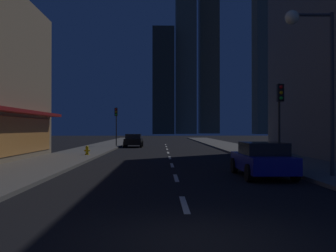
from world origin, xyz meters
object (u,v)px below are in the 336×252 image
object	(u,v)px
street_lamp_right	(311,52)
car_parked_far	(134,140)
fire_hydrant_far_left	(87,151)
car_parked_near	(262,159)
traffic_light_near_right	(280,106)
traffic_light_far_left	(116,118)

from	to	relation	value
street_lamp_right	car_parked_far	bearing A→B (deg)	109.25
fire_hydrant_far_left	car_parked_near	bearing A→B (deg)	-49.46
car_parked_near	traffic_light_near_right	bearing A→B (deg)	61.36
car_parked_far	street_lamp_right	xyz separation A→B (m)	(8.98, -25.71, 4.33)
traffic_light_far_left	street_lamp_right	bearing A→B (deg)	-66.98
traffic_light_near_right	traffic_light_far_left	distance (m)	24.05
car_parked_near	street_lamp_right	distance (m)	4.73
car_parked_far	fire_hydrant_far_left	bearing A→B (deg)	-99.41
fire_hydrant_far_left	street_lamp_right	size ratio (longest dim) A/B	0.10
fire_hydrant_far_left	traffic_light_near_right	world-z (taller)	traffic_light_near_right
traffic_light_far_left	car_parked_near	bearing A→B (deg)	-69.90
traffic_light_near_right	fire_hydrant_far_left	bearing A→B (deg)	146.21
car_parked_far	traffic_light_near_right	size ratio (longest dim) A/B	1.01
traffic_light_far_left	street_lamp_right	world-z (taller)	street_lamp_right
car_parked_far	street_lamp_right	size ratio (longest dim) A/B	0.64
traffic_light_far_left	traffic_light_near_right	bearing A→B (deg)	-62.79
car_parked_far	traffic_light_near_right	bearing A→B (deg)	-67.06
car_parked_far	traffic_light_far_left	distance (m)	3.10
traffic_light_near_right	street_lamp_right	xyz separation A→B (m)	(-0.12, -4.21, 1.87)
car_parked_far	car_parked_near	bearing A→B (deg)	-73.92
car_parked_near	traffic_light_near_right	xyz separation A→B (m)	(1.90, 3.48, 2.45)
traffic_light_near_right	street_lamp_right	bearing A→B (deg)	-91.64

